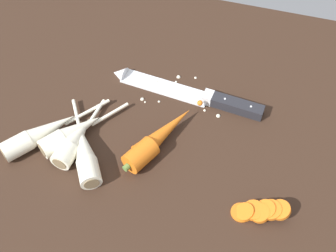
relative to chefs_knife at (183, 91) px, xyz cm
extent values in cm
cube|color=#332116|center=(0.04, -8.79, -2.65)|extent=(120.00, 90.00, 4.00)
cube|color=silver|center=(-4.20, 0.38, -0.40)|extent=(20.31, 6.16, 0.50)
cone|color=silver|center=(-15.35, 1.37, -0.40)|extent=(3.34, 4.21, 3.96)
cube|color=silver|center=(5.76, -0.52, 0.45)|extent=(2.25, 3.11, 2.20)
cube|color=#232328|center=(12.24, -1.09, 0.45)|extent=(11.21, 3.77, 2.20)
sphere|color=silver|center=(9.45, -0.85, 1.55)|extent=(0.50, 0.50, 0.50)
sphere|color=silver|center=(15.03, -1.34, 1.55)|extent=(0.50, 0.50, 0.50)
cylinder|color=orange|center=(-2.67, -19.39, 1.45)|extent=(6.42, 7.39, 4.20)
cone|color=orange|center=(0.46, -12.64, 1.45)|extent=(9.87, 15.17, 3.99)
sphere|color=orange|center=(4.71, -3.46, 1.45)|extent=(1.20, 1.20, 1.20)
cylinder|color=#5B7F3D|center=(-4.23, -22.75, 1.45)|extent=(1.51, 1.41, 1.20)
cylinder|color=silver|center=(-16.26, -23.59, 1.35)|extent=(4.30, 4.44, 4.00)
cone|color=silver|center=(-15.83, -17.83, 1.35)|extent=(4.35, 7.65, 3.80)
cylinder|color=silver|center=(-15.38, -11.94, 0.45)|extent=(1.30, 8.02, 0.70)
cylinder|color=#7A6647|center=(-16.42, -25.66, 1.35)|extent=(2.81, 0.51, 2.80)
cylinder|color=silver|center=(-25.98, -24.50, 1.35)|extent=(6.42, 6.77, 4.00)
cone|color=silver|center=(-21.60, -18.29, 1.35)|extent=(8.71, 10.13, 3.80)
cylinder|color=silver|center=(-17.11, -11.94, 0.45)|extent=(6.63, 8.99, 0.70)
cylinder|color=#7A6647|center=(-27.55, -26.73, 1.35)|extent=(2.46, 1.86, 2.80)
cylinder|color=silver|center=(-19.62, -21.95, 1.35)|extent=(5.90, 6.08, 4.00)
cone|color=silver|center=(-16.05, -16.59, 1.35)|extent=(7.73, 8.97, 3.80)
cylinder|color=silver|center=(-12.40, -11.09, 0.45)|extent=(5.52, 7.81, 0.70)
cylinder|color=#7A6647|center=(-20.90, -23.88, 1.35)|extent=(2.50, 1.80, 2.80)
cylinder|color=silver|center=(-10.42, -25.65, 1.35)|extent=(6.17, 6.45, 4.00)
cone|color=silver|center=(-14.42, -19.84, 1.35)|extent=(8.25, 9.59, 3.80)
cylinder|color=silver|center=(-18.52, -13.90, 0.45)|extent=(6.12, 8.44, 0.70)
cylinder|color=#7A6647|center=(-8.98, -27.74, 1.35)|extent=(2.48, 1.84, 2.80)
cylinder|color=orange|center=(17.68, -24.35, -0.30)|extent=(3.68, 3.68, 0.70)
cylinder|color=orange|center=(18.22, -24.29, -0.06)|extent=(3.50, 3.43, 2.31)
cylinder|color=orange|center=(19.60, -23.63, 0.19)|extent=(3.88, 3.81, 1.84)
cylinder|color=orange|center=(20.72, -23.98, 0.43)|extent=(3.71, 3.64, 2.17)
cylinder|color=orange|center=(21.51, -23.19, 0.68)|extent=(3.79, 3.74, 2.44)
cylinder|color=orange|center=(22.40, -23.05, 0.92)|extent=(3.87, 3.79, 1.90)
cylinder|color=orange|center=(23.85, -22.74, 1.17)|extent=(3.82, 3.75, 2.33)
sphere|color=silver|center=(9.14, -0.78, -0.37)|extent=(0.57, 0.57, 0.57)
sphere|color=silver|center=(1.51, 5.39, -0.36)|extent=(0.58, 0.58, 0.58)
sphere|color=silver|center=(8.92, -4.00, -0.21)|extent=(0.88, 0.88, 0.88)
sphere|color=silver|center=(-6.38, 1.35, -0.27)|extent=(0.77, 0.77, 0.77)
sphere|color=silver|center=(-7.81, -4.33, -0.24)|extent=(0.82, 0.82, 0.82)
sphere|color=silver|center=(-2.22, 4.47, -0.20)|extent=(0.89, 0.89, 0.89)
sphere|color=silver|center=(3.69, -2.19, -0.35)|extent=(0.60, 0.60, 0.60)
sphere|color=silver|center=(5.85, -3.39, -0.37)|extent=(0.56, 0.56, 0.56)
sphere|color=silver|center=(9.66, 1.42, -0.32)|extent=(0.66, 0.66, 0.66)
sphere|color=silver|center=(-2.32, 2.85, -0.39)|extent=(0.52, 0.52, 0.52)
sphere|color=silver|center=(-4.16, -3.91, -0.39)|extent=(0.53, 0.53, 0.53)
sphere|color=silver|center=(-6.95, -4.91, -0.44)|extent=(0.42, 0.42, 0.42)
camera|label=1|loc=(14.84, -58.25, 64.22)|focal=43.05mm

